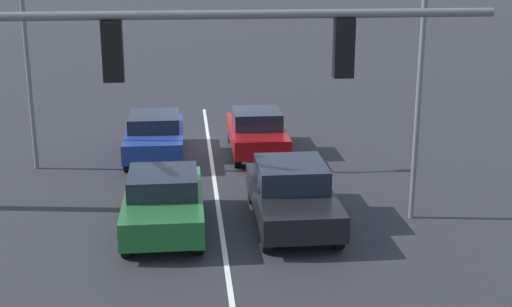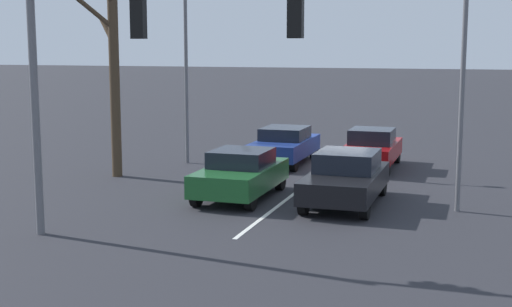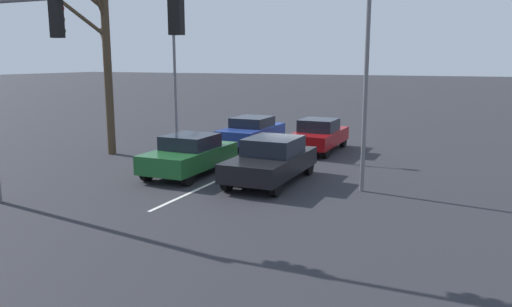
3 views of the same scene
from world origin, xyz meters
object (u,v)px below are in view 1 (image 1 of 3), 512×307
car_darkgreen_midlane_front (164,201)px  car_black_leftlane_front (292,193)px  traffic_signal_gantry (105,97)px  street_lamp_right_shoulder (33,29)px  car_navy_midlane_second (155,134)px  car_maroon_leftlane_second (257,132)px  street_lamp_left_shoulder (417,40)px

car_darkgreen_midlane_front → car_black_leftlane_front: bearing=-178.0°
traffic_signal_gantry → street_lamp_right_shoulder: size_ratio=1.19×
car_black_leftlane_front → car_navy_midlane_second: (3.67, -6.44, -0.04)m
car_maroon_leftlane_second → car_darkgreen_midlane_front: bearing=65.4°
car_darkgreen_midlane_front → street_lamp_left_shoulder: bearing=-178.6°
car_black_leftlane_front → street_lamp_left_shoulder: bearing=-179.3°
car_darkgreen_midlane_front → car_navy_midlane_second: car_darkgreen_midlane_front is taller
car_maroon_leftlane_second → car_navy_midlane_second: size_ratio=0.97×
car_black_leftlane_front → car_maroon_leftlane_second: bearing=-87.9°
street_lamp_left_shoulder → car_navy_midlane_second: bearing=-43.7°
car_navy_midlane_second → traffic_signal_gantry: size_ratio=0.49×
traffic_signal_gantry → street_lamp_right_shoulder: street_lamp_right_shoulder is taller
car_darkgreen_midlane_front → car_maroon_leftlane_second: (-2.99, -6.54, 0.01)m
car_navy_midlane_second → traffic_signal_gantry: bearing=89.0°
car_darkgreen_midlane_front → car_maroon_leftlane_second: bearing=-114.6°
car_black_leftlane_front → street_lamp_right_shoulder: (7.15, -5.42, 3.61)m
car_darkgreen_midlane_front → street_lamp_right_shoulder: bearing=-54.7°
street_lamp_left_shoulder → traffic_signal_gantry: bearing=39.5°
car_black_leftlane_front → car_navy_midlane_second: car_black_leftlane_front is taller
car_navy_midlane_second → street_lamp_left_shoulder: street_lamp_left_shoulder is taller
car_maroon_leftlane_second → street_lamp_left_shoulder: 8.15m
car_darkgreen_midlane_front → car_navy_midlane_second: size_ratio=0.96×
car_black_leftlane_front → traffic_signal_gantry: 7.80m
car_darkgreen_midlane_front → car_black_leftlane_front: car_black_leftlane_front is taller
car_darkgreen_midlane_front → car_black_leftlane_front: size_ratio=0.94×
car_navy_midlane_second → street_lamp_right_shoulder: street_lamp_right_shoulder is taller
car_maroon_leftlane_second → street_lamp_left_shoulder: street_lamp_left_shoulder is taller
car_darkgreen_midlane_front → street_lamp_left_shoulder: street_lamp_left_shoulder is taller
car_darkgreen_midlane_front → traffic_signal_gantry: bearing=83.3°
car_darkgreen_midlane_front → traffic_signal_gantry: (0.65, 5.54, 3.77)m
car_black_leftlane_front → car_maroon_leftlane_second: (0.23, -6.43, -0.03)m
street_lamp_right_shoulder → car_black_leftlane_front: bearing=142.8°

